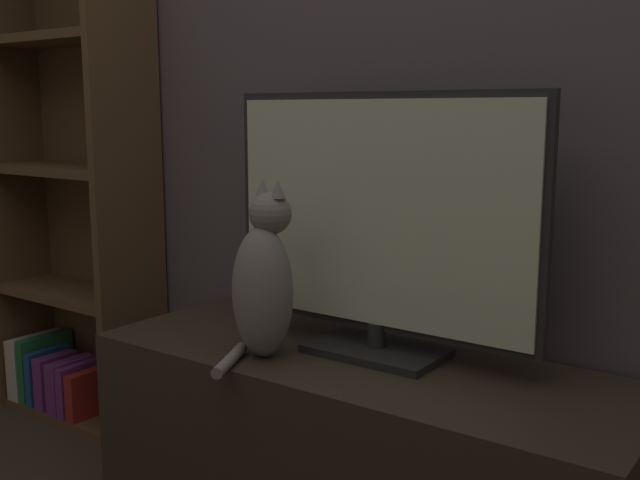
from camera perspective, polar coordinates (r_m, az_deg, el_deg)
wall_back at (r=2.03m, az=7.84°, el=15.26°), size 4.80×0.05×2.60m
tv_stand at (r=1.96m, az=2.86°, el=-15.98°), size 1.38×0.50×0.50m
tv at (r=1.82m, az=4.49°, el=1.17°), size 0.84×0.20×0.65m
cat at (r=1.84m, az=-4.26°, el=-3.28°), size 0.18×0.29×0.44m
bookshelf at (r=2.81m, az=-18.04°, el=3.18°), size 0.65×0.28×1.80m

